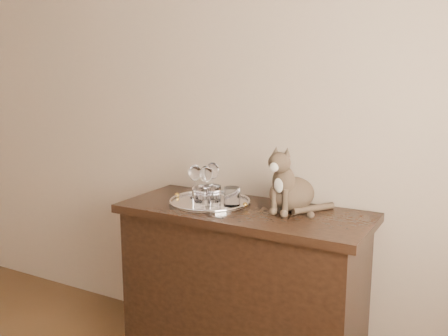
{
  "coord_description": "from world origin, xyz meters",
  "views": [
    {
      "loc": [
        1.63,
        -0.1,
        1.5
      ],
      "look_at": [
        0.49,
        1.95,
        1.03
      ],
      "focal_mm": 40.0,
      "sensor_mm": 36.0,
      "label": 1
    }
  ],
  "objects_px": {
    "tray": "(210,202)",
    "wine_glass_b": "(213,180)",
    "sideboard": "(243,292)",
    "tumbler_b": "(202,197)",
    "wine_glass_d": "(206,183)",
    "tumbler_c": "(232,197)",
    "tumbler_a": "(212,195)",
    "cat": "(292,177)",
    "wine_glass_a": "(195,181)"
  },
  "relations": [
    {
      "from": "tray",
      "to": "wine_glass_b",
      "type": "xyz_separation_m",
      "value": [
        -0.04,
        0.09,
        0.09
      ]
    },
    {
      "from": "sideboard",
      "to": "tray",
      "type": "distance_m",
      "value": 0.47
    },
    {
      "from": "tumbler_b",
      "to": "wine_glass_d",
      "type": "bearing_deg",
      "value": 111.48
    },
    {
      "from": "tumbler_b",
      "to": "tumbler_c",
      "type": "height_order",
      "value": "tumbler_b"
    },
    {
      "from": "tumbler_a",
      "to": "tumbler_b",
      "type": "distance_m",
      "value": 0.06
    },
    {
      "from": "wine_glass_b",
      "to": "cat",
      "type": "distance_m",
      "value": 0.44
    },
    {
      "from": "sideboard",
      "to": "cat",
      "type": "xyz_separation_m",
      "value": [
        0.2,
        0.1,
        0.58
      ]
    },
    {
      "from": "sideboard",
      "to": "wine_glass_d",
      "type": "distance_m",
      "value": 0.57
    },
    {
      "from": "sideboard",
      "to": "cat",
      "type": "bearing_deg",
      "value": 25.63
    },
    {
      "from": "sideboard",
      "to": "tumbler_b",
      "type": "height_order",
      "value": "tumbler_b"
    },
    {
      "from": "sideboard",
      "to": "tumbler_c",
      "type": "bearing_deg",
      "value": -176.22
    },
    {
      "from": "sideboard",
      "to": "tumbler_a",
      "type": "distance_m",
      "value": 0.5
    },
    {
      "from": "tumbler_a",
      "to": "tumbler_b",
      "type": "xyz_separation_m",
      "value": [
        -0.02,
        -0.06,
        0.0
      ]
    },
    {
      "from": "wine_glass_d",
      "to": "cat",
      "type": "height_order",
      "value": "cat"
    },
    {
      "from": "tumbler_a",
      "to": "cat",
      "type": "xyz_separation_m",
      "value": [
        0.35,
        0.14,
        0.1
      ]
    },
    {
      "from": "tumbler_c",
      "to": "wine_glass_d",
      "type": "bearing_deg",
      "value": 169.28
    },
    {
      "from": "wine_glass_a",
      "to": "tumbler_b",
      "type": "height_order",
      "value": "wine_glass_a"
    },
    {
      "from": "tray",
      "to": "wine_glass_b",
      "type": "relative_size",
      "value": 2.24
    },
    {
      "from": "wine_glass_b",
      "to": "wine_glass_d",
      "type": "height_order",
      "value": "wine_glass_b"
    },
    {
      "from": "sideboard",
      "to": "wine_glass_a",
      "type": "relative_size",
      "value": 7.11
    },
    {
      "from": "tumbler_b",
      "to": "tray",
      "type": "bearing_deg",
      "value": 99.59
    },
    {
      "from": "wine_glass_b",
      "to": "tumbler_a",
      "type": "distance_m",
      "value": 0.17
    },
    {
      "from": "sideboard",
      "to": "cat",
      "type": "distance_m",
      "value": 0.62
    },
    {
      "from": "tray",
      "to": "sideboard",
      "type": "bearing_deg",
      "value": -2.62
    },
    {
      "from": "tray",
      "to": "tumbler_b",
      "type": "bearing_deg",
      "value": -80.41
    },
    {
      "from": "wine_glass_a",
      "to": "tumbler_a",
      "type": "height_order",
      "value": "wine_glass_a"
    },
    {
      "from": "wine_glass_a",
      "to": "tumbler_b",
      "type": "bearing_deg",
      "value": -48.02
    },
    {
      "from": "tumbler_c",
      "to": "sideboard",
      "type": "bearing_deg",
      "value": 3.78
    },
    {
      "from": "wine_glass_a",
      "to": "cat",
      "type": "xyz_separation_m",
      "value": [
        0.5,
        0.06,
        0.06
      ]
    },
    {
      "from": "sideboard",
      "to": "wine_glass_b",
      "type": "height_order",
      "value": "wine_glass_b"
    },
    {
      "from": "tumbler_a",
      "to": "tumbler_c",
      "type": "xyz_separation_m",
      "value": [
        0.09,
        0.03,
        -0.0
      ]
    },
    {
      "from": "wine_glass_a",
      "to": "wine_glass_d",
      "type": "height_order",
      "value": "wine_glass_d"
    },
    {
      "from": "tumbler_a",
      "to": "wine_glass_d",
      "type": "bearing_deg",
      "value": 138.39
    },
    {
      "from": "sideboard",
      "to": "tumbler_a",
      "type": "bearing_deg",
      "value": -165.77
    },
    {
      "from": "tray",
      "to": "tumbler_c",
      "type": "bearing_deg",
      "value": -5.61
    },
    {
      "from": "tray",
      "to": "wine_glass_d",
      "type": "distance_m",
      "value": 0.1
    },
    {
      "from": "tray",
      "to": "wine_glass_b",
      "type": "distance_m",
      "value": 0.14
    },
    {
      "from": "tumbler_b",
      "to": "tumbler_c",
      "type": "bearing_deg",
      "value": 39.8
    },
    {
      "from": "wine_glass_b",
      "to": "wine_glass_d",
      "type": "relative_size",
      "value": 1.02
    },
    {
      "from": "tray",
      "to": "tumbler_b",
      "type": "distance_m",
      "value": 0.12
    },
    {
      "from": "tumbler_b",
      "to": "cat",
      "type": "bearing_deg",
      "value": 27.38
    },
    {
      "from": "sideboard",
      "to": "tumbler_c",
      "type": "relative_size",
      "value": 13.45
    },
    {
      "from": "wine_glass_b",
      "to": "tumbler_b",
      "type": "distance_m",
      "value": 0.21
    },
    {
      "from": "sideboard",
      "to": "tumbler_a",
      "type": "xyz_separation_m",
      "value": [
        -0.15,
        -0.04,
        0.48
      ]
    },
    {
      "from": "tray",
      "to": "tumbler_a",
      "type": "height_order",
      "value": "tumbler_a"
    },
    {
      "from": "wine_glass_b",
      "to": "wine_glass_a",
      "type": "bearing_deg",
      "value": -138.59
    },
    {
      "from": "tumbler_c",
      "to": "cat",
      "type": "bearing_deg",
      "value": 20.99
    },
    {
      "from": "cat",
      "to": "tumbler_c",
      "type": "bearing_deg",
      "value": -150.72
    },
    {
      "from": "wine_glass_b",
      "to": "cat",
      "type": "relative_size",
      "value": 0.57
    },
    {
      "from": "wine_glass_b",
      "to": "tumbler_c",
      "type": "xyz_separation_m",
      "value": [
        0.17,
        -0.11,
        -0.04
      ]
    }
  ]
}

